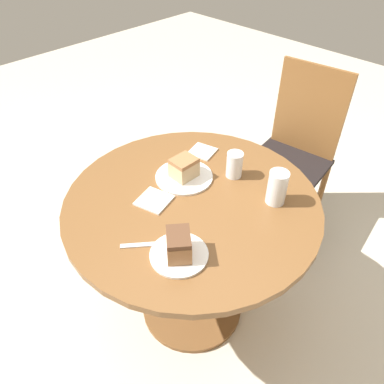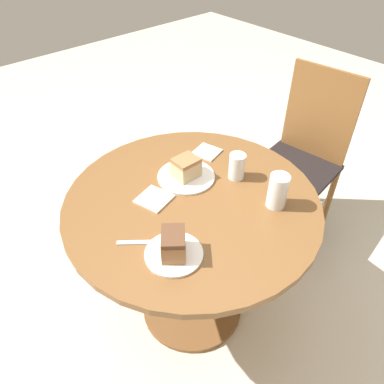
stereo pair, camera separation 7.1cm
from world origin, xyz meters
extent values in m
plane|color=beige|center=(0.00, 0.00, 0.00)|extent=(8.00, 8.00, 0.00)
cylinder|color=brown|center=(0.00, 0.00, 0.01)|extent=(0.53, 0.53, 0.03)
cylinder|color=brown|center=(0.00, 0.00, 0.39)|extent=(0.09, 0.09, 0.72)
cylinder|color=brown|center=(0.00, 0.00, 0.76)|extent=(1.05, 1.05, 0.03)
cylinder|color=brown|center=(-0.22, 0.60, 0.23)|extent=(0.04, 0.04, 0.45)
cylinder|color=brown|center=(0.16, 0.65, 0.23)|extent=(0.04, 0.04, 0.45)
cylinder|color=brown|center=(-0.28, 1.02, 0.23)|extent=(0.04, 0.04, 0.45)
cylinder|color=brown|center=(0.11, 1.07, 0.23)|extent=(0.04, 0.04, 0.45)
cube|color=black|center=(-0.06, 0.83, 0.47)|extent=(0.48, 0.51, 0.03)
cube|color=brown|center=(-0.09, 1.05, 0.75)|extent=(0.41, 0.07, 0.53)
cylinder|color=white|center=(0.17, -0.24, 0.78)|extent=(0.21, 0.21, 0.01)
cylinder|color=white|center=(-0.13, 0.08, 0.78)|extent=(0.25, 0.25, 0.01)
cube|color=#9E6B42|center=(0.17, -0.24, 0.82)|extent=(0.13, 0.13, 0.08)
cube|color=brown|center=(0.17, -0.24, 0.87)|extent=(0.13, 0.13, 0.02)
cube|color=tan|center=(-0.13, 0.08, 0.82)|extent=(0.09, 0.11, 0.07)
cube|color=#9E6B42|center=(-0.13, 0.08, 0.87)|extent=(0.09, 0.10, 0.02)
cylinder|color=beige|center=(0.25, 0.23, 0.83)|extent=(0.07, 0.07, 0.11)
cylinder|color=white|center=(0.25, 0.23, 0.85)|extent=(0.08, 0.08, 0.14)
cylinder|color=silver|center=(0.02, 0.24, 0.81)|extent=(0.06, 0.06, 0.07)
cylinder|color=white|center=(0.02, 0.24, 0.83)|extent=(0.07, 0.07, 0.12)
cube|color=silver|center=(-0.10, -0.12, 0.78)|extent=(0.15, 0.15, 0.01)
cube|color=silver|center=(0.05, -0.29, 0.78)|extent=(0.13, 0.15, 0.00)
cube|color=silver|center=(-0.20, 0.28, 0.78)|extent=(0.14, 0.14, 0.01)
camera|label=1|loc=(0.80, -0.81, 1.79)|focal=35.00mm
camera|label=2|loc=(0.85, -0.76, 1.79)|focal=35.00mm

